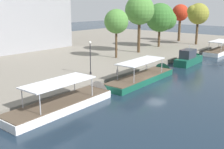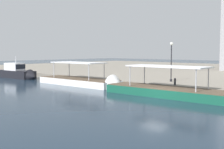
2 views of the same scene
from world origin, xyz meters
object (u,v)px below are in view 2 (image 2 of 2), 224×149
(tour_boat_1, at_px, (84,83))
(mooring_bollard_0, at_px, (18,69))
(tour_boat_2, at_px, (177,94))
(mooring_bollard_1, at_px, (175,81))
(motor_yacht_0, at_px, (18,73))
(mooring_bollard_2, at_px, (23,69))
(lamp_post, at_px, (171,58))

(tour_boat_1, height_order, mooring_bollard_0, tour_boat_1)
(tour_boat_2, bearing_deg, mooring_bollard_1, 122.87)
(motor_yacht_0, height_order, mooring_bollard_1, motor_yacht_0)
(tour_boat_1, xyz_separation_m, mooring_bollard_1, (11.64, 2.85, 0.86))
(mooring_bollard_2, bearing_deg, mooring_bollard_1, 0.02)
(mooring_bollard_1, distance_m, lamp_post, 4.54)
(motor_yacht_0, distance_m, tour_boat_1, 15.76)
(motor_yacht_0, xyz_separation_m, mooring_bollard_1, (27.39, 3.38, 0.40))
(tour_boat_1, relative_size, mooring_bollard_0, 20.16)
(tour_boat_2, xyz_separation_m, lamp_post, (-4.65, 6.22, 3.28))
(motor_yacht_0, distance_m, tour_boat_2, 29.64)
(tour_boat_2, bearing_deg, lamp_post, 124.65)
(tour_boat_1, bearing_deg, tour_boat_2, -3.38)
(tour_boat_1, height_order, lamp_post, lamp_post)
(mooring_bollard_1, distance_m, mooring_bollard_2, 31.73)
(tour_boat_2, xyz_separation_m, mooring_bollard_2, (-33.98, 3.20, 0.88))
(mooring_bollard_1, height_order, mooring_bollard_2, mooring_bollard_2)
(motor_yacht_0, relative_size, mooring_bollard_1, 11.18)
(motor_yacht_0, height_order, mooring_bollard_2, motor_yacht_0)
(tour_boat_2, height_order, lamp_post, lamp_post)
(tour_boat_2, distance_m, mooring_bollard_1, 4.02)
(mooring_bollard_1, bearing_deg, motor_yacht_0, -172.96)
(tour_boat_1, bearing_deg, mooring_bollard_0, 169.98)
(mooring_bollard_2, distance_m, lamp_post, 29.59)
(tour_boat_1, distance_m, mooring_bollard_2, 20.31)
(lamp_post, bearing_deg, tour_boat_2, -53.21)
(mooring_bollard_0, height_order, mooring_bollard_1, mooring_bollard_1)
(motor_yacht_0, height_order, mooring_bollard_0, motor_yacht_0)
(mooring_bollard_0, height_order, mooring_bollard_2, mooring_bollard_2)
(motor_yacht_0, bearing_deg, tour_boat_2, -3.50)
(mooring_bollard_0, xyz_separation_m, mooring_bollard_1, (34.37, -0.40, 0.06))
(tour_boat_2, relative_size, lamp_post, 3.04)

